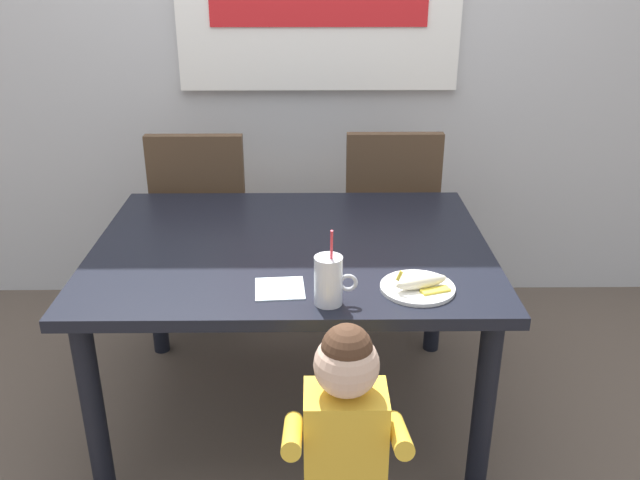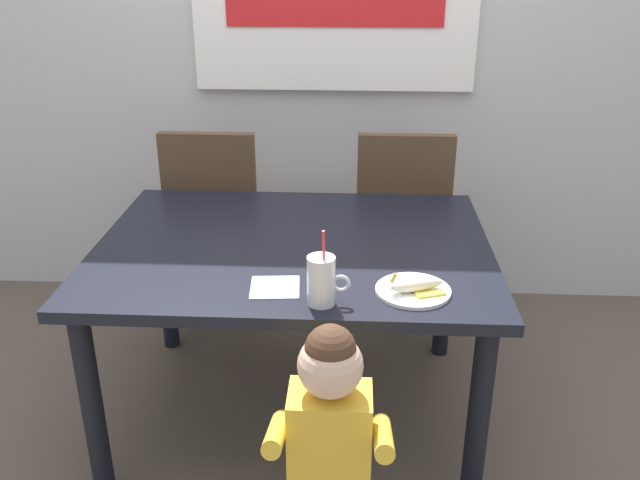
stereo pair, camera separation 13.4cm
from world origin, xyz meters
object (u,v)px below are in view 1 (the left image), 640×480
at_px(dining_chair_right, 389,214).
at_px(paper_napkin, 280,289).
at_px(dining_chair_left, 204,216).
at_px(snack_plate, 417,288).
at_px(peeled_banana, 422,282).
at_px(dining_table, 292,266).
at_px(milk_cup, 329,283).
at_px(toddler_standing, 345,428).

bearing_deg(dining_chair_right, paper_napkin, 67.42).
distance_m(dining_chair_left, snack_plate, 1.38).
bearing_deg(dining_chair_right, peeled_banana, 88.71).
height_order(dining_chair_right, snack_plate, dining_chair_right).
bearing_deg(dining_chair_left, paper_napkin, 110.55).
bearing_deg(dining_chair_left, peeled_banana, 127.30).
height_order(dining_table, milk_cup, milk_cup).
bearing_deg(toddler_standing, snack_plate, 59.25).
bearing_deg(dining_chair_right, milk_cup, 75.43).
height_order(peeled_banana, paper_napkin, peeled_banana).
xyz_separation_m(milk_cup, peeled_banana, (0.29, 0.07, -0.04)).
distance_m(dining_chair_left, toddler_standing, 1.60).
bearing_deg(dining_table, toddler_standing, -77.85).
xyz_separation_m(dining_chair_right, snack_plate, (-0.04, -1.11, 0.19)).
bearing_deg(paper_napkin, dining_chair_left, 110.55).
height_order(milk_cup, paper_napkin, milk_cup).
height_order(toddler_standing, milk_cup, milk_cup).
height_order(dining_table, dining_chair_right, dining_chair_right).
bearing_deg(paper_napkin, peeled_banana, -2.48).
bearing_deg(snack_plate, dining_table, 138.54).
bearing_deg(paper_napkin, dining_chair_right, 67.42).
bearing_deg(snack_plate, milk_cup, -163.11).
bearing_deg(paper_napkin, dining_table, 85.78).
bearing_deg(dining_table, dining_chair_right, 60.26).
distance_m(toddler_standing, milk_cup, 0.42).
distance_m(dining_chair_left, peeled_banana, 1.40).
relative_size(milk_cup, peeled_banana, 1.42).
bearing_deg(dining_table, dining_chair_left, 120.30).
bearing_deg(milk_cup, snack_plate, 16.89).
xyz_separation_m(dining_chair_right, paper_napkin, (-0.46, -1.10, 0.19)).
distance_m(dining_chair_left, milk_cup, 1.32).
bearing_deg(dining_chair_left, milk_cup, 115.31).
height_order(dining_chair_left, snack_plate, dining_chair_left).
distance_m(dining_chair_right, peeled_banana, 1.14).
height_order(dining_table, peeled_banana, peeled_banana).
bearing_deg(dining_table, peeled_banana, -41.70).
relative_size(dining_chair_right, milk_cup, 3.85).
bearing_deg(toddler_standing, paper_napkin, 114.81).
height_order(dining_chair_left, milk_cup, milk_cup).
xyz_separation_m(dining_table, dining_chair_right, (0.43, 0.76, -0.10)).
xyz_separation_m(toddler_standing, paper_napkin, (-0.19, 0.40, 0.21)).
relative_size(milk_cup, paper_napkin, 1.66).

